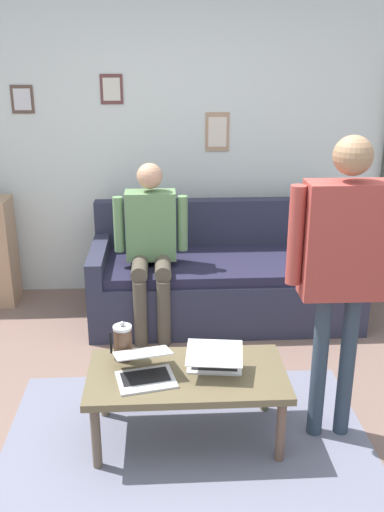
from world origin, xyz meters
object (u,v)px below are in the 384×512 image
couch (223,279)px  laptop_center (215,360)px  person_standing (344,255)px  coffee_table (187,380)px  french_press (123,342)px  laptop_left (145,370)px  person_seated (151,239)px

couch → laptop_center: size_ratio=5.75×
laptop_center → person_standing: person_standing is taller
coffee_table → person_standing: bearing=179.6°
couch → french_press: (0.72, 1.42, 0.21)m
person_standing → laptop_left: bearing=1.9°
laptop_left → french_press: (0.12, -0.21, 0.06)m
laptop_left → person_seated: (-0.02, -1.40, 0.27)m
french_press → person_seated: 1.22m
laptop_left → person_seated: size_ratio=0.28×
person_seated → french_press: bearing=83.0°
laptop_left → person_seated: bearing=-90.9°
person_standing → person_seated: person_standing is taller
laptop_center → person_standing: 0.89m
laptop_left → french_press: 0.25m
french_press → person_standing: (-1.15, 0.17, 0.56)m
coffee_table → person_standing: person_standing is taller
french_press → person_seated: (-0.15, -1.19, 0.21)m
laptop_center → person_standing: (-0.64, 0.05, 0.61)m
coffee_table → french_press: bearing=-25.5°
laptop_left → person_seated: 1.43m
coffee_table → laptop_center: 0.19m
couch → laptop_left: bearing=69.9°
french_press → laptop_left: bearing=121.2°
couch → coffee_table: (0.37, 1.59, 0.06)m
laptop_left → person_standing: bearing=-178.1°
coffee_table → person_seated: bearing=-81.5°
couch → person_seated: 0.75m
french_press → person_seated: size_ratio=0.18×
couch → coffee_table: 1.63m
couch → laptop_center: 1.57m
french_press → person_standing: bearing=171.5°
french_press → couch: bearing=-116.9°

